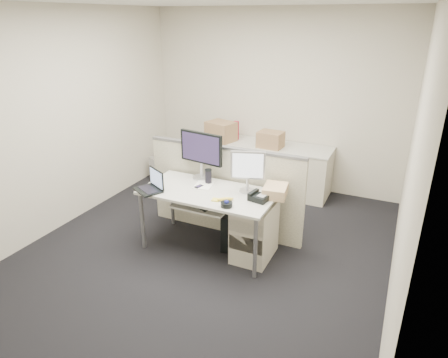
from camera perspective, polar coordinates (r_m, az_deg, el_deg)
The scene contains 28 objects.
floor at distance 4.84m, azimuth -2.13°, elevation -9.73°, with size 4.00×4.50×0.01m, color black.
wall_back at distance 6.30m, azimuth 7.18°, elevation 11.06°, with size 4.00×0.02×2.70m, color beige.
wall_front at distance 2.64m, azimuth -25.50°, elevation -7.31°, with size 4.00×0.02×2.70m, color beige.
wall_left at distance 5.46m, azimuth -21.58°, elevation 7.96°, with size 0.02×4.50×2.70m, color beige.
wall_right at distance 3.84m, azimuth 25.25°, elevation 1.75°, with size 0.02×4.50×2.70m, color beige.
desk at distance 4.52m, azimuth -2.25°, elevation -2.51°, with size 1.50×0.75×0.73m.
keyboard_tray at distance 4.39m, azimuth -3.31°, elevation -3.92°, with size 0.62×0.32×0.02m, color silver.
drawer_pedestal at distance 4.52m, azimuth 4.39°, elevation -7.41°, with size 0.40×0.55×0.65m, color #BBB49D.
cubicle_partition at distance 4.93m, azimuth 0.13°, elevation -1.75°, with size 2.00×0.06×1.10m, color beige.
back_counter at distance 6.28m, azimuth 5.83°, elevation 1.67°, with size 2.00×0.60×0.72m, color #BBB49D.
monitor_main at distance 4.76m, azimuth -3.26°, elevation 3.36°, with size 0.58×0.22×0.58m, color black.
monitor_small at distance 4.40m, azimuth 3.41°, elevation 0.99°, with size 0.38×0.19×0.47m, color #B7B7BC.
laptop at distance 4.53m, azimuth -10.91°, elevation -0.32°, with size 0.31×0.24×0.24m, color black.
trackball at distance 4.12m, azimuth 0.37°, elevation -3.66°, with size 0.12×0.12×0.05m, color black.
desk_phone at distance 4.27m, azimuth 5.01°, elevation -2.68°, with size 0.20×0.16×0.06m, color black.
paper_stack at distance 4.64m, azimuth -2.91°, elevation -0.88°, with size 0.20×0.25×0.01m, color white.
sticky_pad at distance 4.27m, azimuth -1.21°, elevation -2.98°, with size 0.08×0.08×0.01m, color yellow.
travel_mug at distance 4.67m, azimuth -2.25°, elevation 0.30°, with size 0.08×0.08×0.16m, color black.
banana at distance 4.25m, azimuth 0.18°, elevation -2.90°, with size 0.18×0.04×0.04m, color yellow.
cellphone at distance 4.59m, azimuth -3.64°, elevation -1.11°, with size 0.06×0.11×0.01m, color black.
manila_folders at distance 4.39m, azimuth 7.34°, elevation -1.69°, with size 0.24×0.31×0.12m, color tan.
keyboard at distance 4.42m, azimuth -3.78°, elevation -3.45°, with size 0.41×0.15×0.02m, color black.
pc_tower_desk at distance 4.80m, azimuth 1.07°, elevation -6.78°, with size 0.19×0.48×0.45m, color black.
pc_tower_spare_dark at distance 6.90m, azimuth -3.73°, elevation 2.20°, with size 0.17×0.42×0.39m, color black.
pc_tower_spare_silver at distance 6.80m, azimuth -8.72°, elevation 1.72°, with size 0.17×0.43×0.40m, color #B7B7BC.
cardboard_box_left at distance 6.26m, azimuth -0.44°, elevation 6.74°, with size 0.43×0.32×0.32m, color #9B6C51.
cardboard_box_right at distance 5.98m, azimuth 6.66°, elevation 5.53°, with size 0.36×0.28×0.26m, color #9B6C51.
red_binder at distance 6.22m, azimuth 0.90°, elevation 6.60°, with size 0.08×0.34×0.31m, color #A3041B.
Camera 1 is at (1.89, -3.64, 2.56)m, focal length 32.00 mm.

